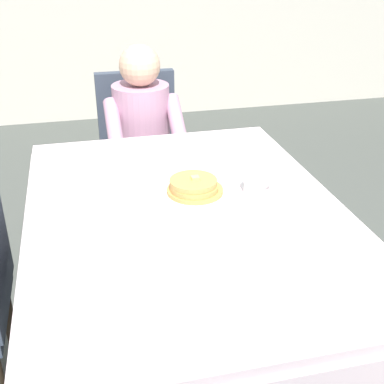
% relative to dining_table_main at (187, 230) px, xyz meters
% --- Properties ---
extents(ground_plane, '(14.00, 14.00, 0.00)m').
position_rel_dining_table_main_xyz_m(ground_plane, '(0.00, 0.00, -0.65)').
color(ground_plane, '#474C47').
extents(dining_table_main, '(1.12, 1.52, 0.74)m').
position_rel_dining_table_main_xyz_m(dining_table_main, '(0.00, 0.00, 0.00)').
color(dining_table_main, silver).
rests_on(dining_table_main, ground).
extents(chair_diner, '(0.44, 0.45, 0.93)m').
position_rel_dining_table_main_xyz_m(chair_diner, '(-0.01, 1.17, -0.12)').
color(chair_diner, '#384251').
rests_on(chair_diner, ground).
extents(diner_person, '(0.40, 0.43, 1.12)m').
position_rel_dining_table_main_xyz_m(diner_person, '(-0.01, 1.01, 0.02)').
color(diner_person, '#B2849E').
rests_on(diner_person, ground).
extents(plate_breakfast, '(0.28, 0.28, 0.02)m').
position_rel_dining_table_main_xyz_m(plate_breakfast, '(0.05, 0.08, 0.10)').
color(plate_breakfast, white).
rests_on(plate_breakfast, dining_table_main).
extents(breakfast_stack, '(0.21, 0.21, 0.07)m').
position_rel_dining_table_main_xyz_m(breakfast_stack, '(0.05, 0.08, 0.13)').
color(breakfast_stack, tan).
rests_on(breakfast_stack, plate_breakfast).
extents(cup_coffee, '(0.11, 0.08, 0.08)m').
position_rel_dining_table_main_xyz_m(cup_coffee, '(0.27, 0.06, 0.13)').
color(cup_coffee, white).
rests_on(cup_coffee, dining_table_main).
extents(fork_left_of_plate, '(0.03, 0.18, 0.00)m').
position_rel_dining_table_main_xyz_m(fork_left_of_plate, '(-0.14, 0.06, 0.09)').
color(fork_left_of_plate, silver).
rests_on(fork_left_of_plate, dining_table_main).
extents(knife_right_of_plate, '(0.04, 0.20, 0.00)m').
position_rel_dining_table_main_xyz_m(knife_right_of_plate, '(0.24, 0.06, 0.09)').
color(knife_right_of_plate, silver).
rests_on(knife_right_of_plate, dining_table_main).
extents(spoon_near_edge, '(0.15, 0.06, 0.00)m').
position_rel_dining_table_main_xyz_m(spoon_near_edge, '(0.08, -0.22, 0.09)').
color(spoon_near_edge, silver).
rests_on(spoon_near_edge, dining_table_main).
extents(napkin_folded, '(0.18, 0.13, 0.01)m').
position_rel_dining_table_main_xyz_m(napkin_folded, '(-0.21, -0.09, 0.09)').
color(napkin_folded, white).
rests_on(napkin_folded, dining_table_main).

